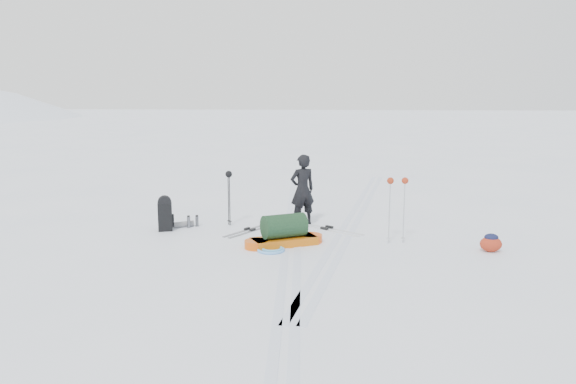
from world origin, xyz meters
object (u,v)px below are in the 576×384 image
at_px(expedition_rucksack, 167,214).
at_px(ski_poles_black, 229,181).
at_px(skier, 302,190).
at_px(pulk_sled, 284,233).

bearing_deg(expedition_rucksack, ski_poles_black, 9.07).
bearing_deg(expedition_rucksack, skier, -1.89).
distance_m(pulk_sled, ski_poles_black, 2.36).
relative_size(skier, pulk_sled, 0.98).
xyz_separation_m(pulk_sled, expedition_rucksack, (-2.76, 1.02, 0.12)).
bearing_deg(skier, ski_poles_black, -23.13).
height_order(skier, expedition_rucksack, skier).
bearing_deg(skier, expedition_rucksack, -13.94).
relative_size(expedition_rucksack, ski_poles_black, 0.62).
distance_m(expedition_rucksack, ski_poles_black, 1.60).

